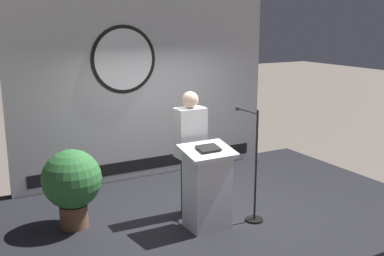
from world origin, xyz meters
The scene contains 7 objects.
ground_plane centered at (0.00, 0.00, 0.00)m, with size 40.00×40.00×0.00m, color #6B6056.
stage_platform centered at (0.00, 0.00, 0.15)m, with size 6.40×4.00×0.30m, color black.
banner_display centered at (-0.01, 1.85, 1.95)m, with size 4.49×0.12×3.31m.
podium centered at (-0.18, -0.42, 0.83)m, with size 0.64×0.50×1.09m.
speaker_person centered at (-0.16, 0.06, 1.17)m, with size 0.40×0.26×1.70m.
microphone_stand centered at (0.46, -0.51, 0.84)m, with size 0.24×0.60×1.50m.
potted_plant centered at (-1.69, 0.41, 0.91)m, with size 0.76×0.76×1.03m.
Camera 1 is at (-3.07, -5.23, 2.93)m, focal length 43.69 mm.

